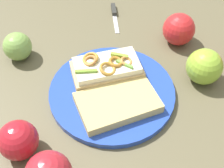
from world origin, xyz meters
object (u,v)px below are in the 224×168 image
object	(u,v)px
apple_1	(18,140)
plate	(112,92)
knife	(114,14)
apple_5	(17,46)
apple_0	(179,29)
sandwich	(107,69)
bread_slice_side	(118,102)
apple_3	(204,67)

from	to	relation	value
apple_1	plate	bearing A→B (deg)	-130.52
knife	plate	bearing A→B (deg)	-6.86
apple_5	apple_0	bearing A→B (deg)	-161.40
sandwich	knife	world-z (taller)	sandwich
bread_slice_side	apple_3	bearing A→B (deg)	2.87
plate	apple_0	size ratio (longest dim) A/B	3.42
apple_0	apple_3	xyz separation A→B (m)	(-0.06, 0.12, 0.00)
apple_3	knife	size ratio (longest dim) A/B	0.67
bread_slice_side	apple_0	size ratio (longest dim) A/B	2.03
sandwich	apple_1	distance (m)	0.24
apple_3	bread_slice_side	bearing A→B (deg)	35.04
apple_1	apple_3	xyz separation A→B (m)	(-0.34, -0.25, 0.00)
apple_5	plate	bearing A→B (deg)	162.49
apple_5	sandwich	bearing A→B (deg)	170.56
apple_3	sandwich	bearing A→B (deg)	11.36
sandwich	apple_5	distance (m)	0.23
apple_1	apple_5	distance (m)	0.27
bread_slice_side	apple_0	distance (m)	0.27
bread_slice_side	knife	bearing A→B (deg)	69.08
apple_1	apple_5	size ratio (longest dim) A/B	1.10
plate	sandwich	world-z (taller)	sandwich
sandwich	apple_0	xyz separation A→B (m)	(-0.15, -0.16, 0.00)
knife	apple_0	bearing A→B (deg)	49.82
plate	sandwich	size ratio (longest dim) A/B	1.58
apple_1	knife	bearing A→B (deg)	-102.39
sandwich	knife	bearing A→B (deg)	70.25
plate	sandwich	bearing A→B (deg)	-63.79
bread_slice_side	apple_5	world-z (taller)	apple_5
plate	sandwich	xyz separation A→B (m)	(0.02, -0.04, 0.03)
apple_3	knife	xyz separation A→B (m)	(0.24, -0.20, -0.04)
sandwich	apple_1	size ratio (longest dim) A/B	2.30
apple_0	apple_3	distance (m)	0.14
sandwich	bread_slice_side	xyz separation A→B (m)	(-0.04, 0.08, -0.01)
sandwich	apple_0	bearing A→B (deg)	21.49
apple_5	knife	xyz separation A→B (m)	(-0.20, -0.21, -0.03)
apple_3	apple_5	bearing A→B (deg)	0.71
apple_3	apple_5	xyz separation A→B (m)	(0.44, 0.01, -0.01)
bread_slice_side	knife	distance (m)	0.33
plate	apple_3	world-z (taller)	apple_3
bread_slice_side	apple_3	distance (m)	0.21
apple_0	apple_1	world-z (taller)	apple_0
apple_0	apple_1	xyz separation A→B (m)	(0.28, 0.37, -0.00)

